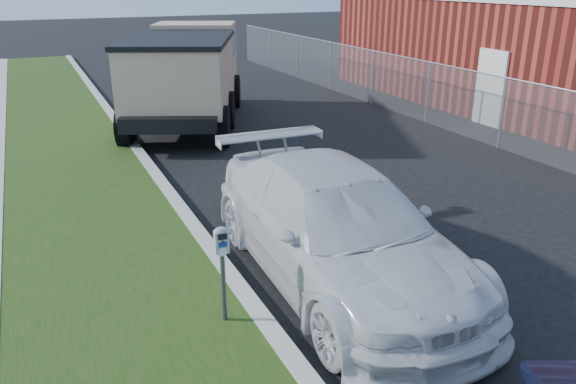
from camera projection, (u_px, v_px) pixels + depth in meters
name	position (u px, v px, depth m)	size (l,w,h in m)	color
ground	(395.00, 259.00, 8.81)	(120.00, 120.00, 0.00)	black
streetside	(5.00, 271.00, 8.30)	(6.12, 50.00, 0.15)	#97978F
chainlink_fence	(429.00, 81.00, 16.65)	(0.06, 30.06, 30.00)	slate
brick_building	(552.00, 39.00, 19.54)	(9.20, 14.20, 4.17)	maroon
parking_meter	(222.00, 254.00, 6.70)	(0.18, 0.13, 1.28)	#3F4247
white_wagon	(337.00, 227.00, 7.98)	(2.28, 5.60, 1.63)	silver
dump_truck	(187.00, 70.00, 16.70)	(5.11, 7.42, 2.74)	black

